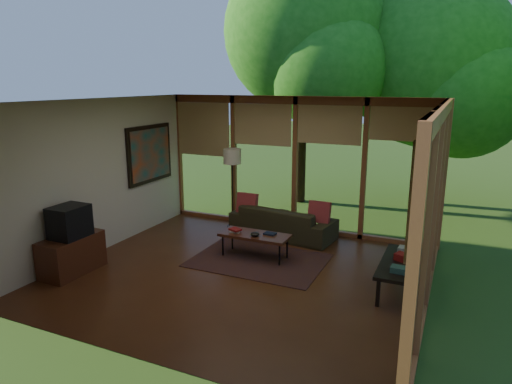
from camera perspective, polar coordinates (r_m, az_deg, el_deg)
The scene contains 25 objects.
floor at distance 7.35m, azimuth -1.99°, elevation -10.21°, with size 5.50×5.50×0.00m, color #5D2F18.
ceiling at distance 6.73m, azimuth -2.18°, elevation 11.31°, with size 5.50×5.50×0.00m, color white.
wall_left at distance 8.48m, azimuth -18.97°, elevation 1.87°, with size 0.04×5.00×2.70m, color silver.
wall_front at distance 4.90m, azimuth -15.27°, elevation -6.22°, with size 5.50×0.04×2.70m, color silver.
window_wall_back at distance 9.17m, azimuth 4.89°, elevation 3.42°, with size 5.50×0.12×2.70m, color #98542F.
window_wall_right at distance 6.24m, azimuth 21.20°, elevation -2.39°, with size 0.12×5.00×2.70m, color #98542F.
tree_nw at distance 11.44m, azimuth 6.00°, elevation 19.22°, with size 3.77×3.77×5.99m.
tree_ne at distance 11.86m, azimuth 21.09°, elevation 14.64°, with size 3.89×3.89×5.31m.
rug at distance 7.86m, azimuth 0.34°, elevation -8.52°, with size 2.20×1.56×0.01m, color brown.
sofa at distance 8.99m, azimuth 3.37°, elevation -3.68°, with size 2.04×0.80×0.60m, color #332E19.
pillow_left at distance 9.15m, azimuth -1.11°, elevation -1.47°, with size 0.41×0.14×0.41m, color maroon.
pillow_right at distance 8.63m, azimuth 7.93°, elevation -2.56°, with size 0.41×0.14×0.41m, color maroon.
ct_book_lower at distance 7.96m, azimuth -2.61°, elevation -4.93°, with size 0.18×0.13×0.03m, color #A8A299.
ct_book_upper at distance 7.95m, azimuth -2.61°, elevation -4.71°, with size 0.19×0.15×0.03m, color maroon.
ct_book_side at distance 7.83m, azimuth 1.76°, elevation -5.23°, with size 0.20×0.15×0.03m, color black.
ct_bowl at distance 7.74m, azimuth -0.13°, elevation -5.28°, with size 0.16×0.16×0.07m, color black.
media_cabinet at distance 7.87m, azimuth -22.03°, elevation -7.25°, with size 0.50×1.00×0.60m, color #532716.
television at distance 7.68m, azimuth -22.29°, elevation -3.44°, with size 0.45×0.55×0.50m, color black.
console_book_a at distance 6.55m, azimuth 17.48°, elevation -9.24°, with size 0.22×0.16×0.08m, color #2F5343.
console_book_b at distance 6.97m, azimuth 17.97°, elevation -7.79°, with size 0.23×0.17×0.10m, color maroon.
console_book_c at distance 7.35m, azimuth 18.33°, elevation -6.85°, with size 0.25×0.18×0.07m, color #A8A299.
floor_lamp at distance 9.26m, azimuth -2.99°, elevation 3.90°, with size 0.36×0.36×1.65m.
coffee_table at distance 7.87m, azimuth -0.16°, elevation -5.50°, with size 1.20×0.50×0.43m.
side_console at distance 6.95m, azimuth 17.86°, elevation -8.68°, with size 0.60×1.40×0.46m.
wall_painting at distance 9.47m, azimuth -13.13°, elevation 4.66°, with size 0.06×1.35×1.15m.
Camera 1 is at (3.00, -6.02, 2.98)m, focal length 32.00 mm.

